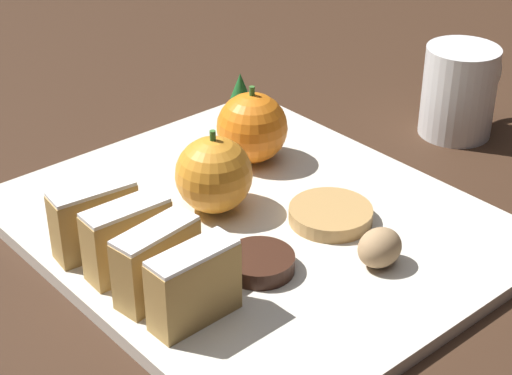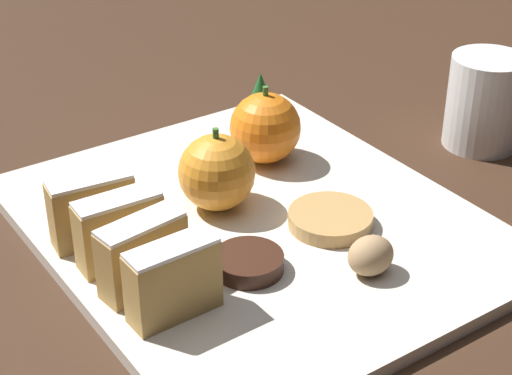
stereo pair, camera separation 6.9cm
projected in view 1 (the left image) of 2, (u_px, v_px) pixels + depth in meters
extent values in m
plane|color=#382316|center=(256.00, 231.00, 0.71)|extent=(6.00, 6.00, 0.00)
cube|color=silver|center=(256.00, 225.00, 0.70)|extent=(0.33, 0.38, 0.01)
cube|color=tan|center=(194.00, 287.00, 0.58)|extent=(0.07, 0.03, 0.05)
cube|color=white|center=(192.00, 253.00, 0.56)|extent=(0.06, 0.03, 0.00)
cube|color=tan|center=(157.00, 264.00, 0.60)|extent=(0.07, 0.03, 0.05)
cube|color=white|center=(155.00, 230.00, 0.59)|extent=(0.07, 0.03, 0.00)
cube|color=tan|center=(128.00, 240.00, 0.63)|extent=(0.07, 0.03, 0.05)
cube|color=white|center=(125.00, 208.00, 0.61)|extent=(0.06, 0.03, 0.00)
cube|color=tan|center=(95.00, 221.00, 0.65)|extent=(0.07, 0.03, 0.05)
cube|color=white|center=(91.00, 189.00, 0.63)|extent=(0.07, 0.03, 0.00)
sphere|color=orange|center=(214.00, 175.00, 0.70)|extent=(0.06, 0.06, 0.06)
cylinder|color=#38702D|center=(213.00, 136.00, 0.68)|extent=(0.00, 0.01, 0.01)
sphere|color=orange|center=(252.00, 128.00, 0.77)|extent=(0.06, 0.06, 0.06)
cylinder|color=#38702D|center=(252.00, 92.00, 0.76)|extent=(0.01, 0.01, 0.01)
ellipsoid|color=tan|center=(380.00, 248.00, 0.64)|extent=(0.04, 0.03, 0.03)
cylinder|color=#381E14|center=(260.00, 263.00, 0.64)|extent=(0.05, 0.05, 0.01)
cylinder|color=tan|center=(331.00, 215.00, 0.70)|extent=(0.07, 0.07, 0.01)
cone|color=#195623|center=(240.00, 101.00, 0.83)|extent=(0.04, 0.04, 0.06)
cylinder|color=white|center=(459.00, 91.00, 0.84)|extent=(0.07, 0.07, 0.09)
torus|color=white|center=(485.00, 76.00, 0.86)|extent=(0.05, 0.01, 0.05)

